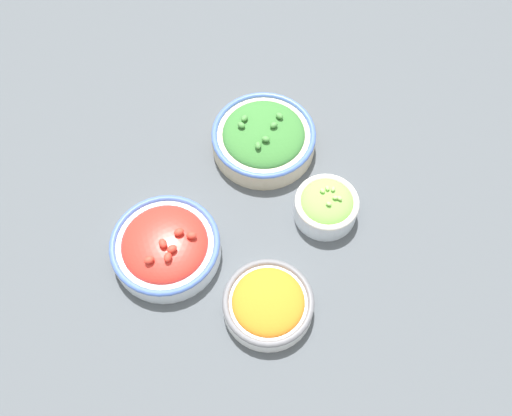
# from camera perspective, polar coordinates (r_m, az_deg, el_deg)

# --- Properties ---
(ground_plane) EXTENTS (3.00, 3.00, 0.00)m
(ground_plane) POSITION_cam_1_polar(r_m,az_deg,el_deg) (1.12, 0.00, -0.73)
(ground_plane) COLOR #4C5156
(bowl_lettuce) EXTENTS (0.12, 0.12, 0.07)m
(bowl_lettuce) POSITION_cam_1_polar(r_m,az_deg,el_deg) (1.10, 7.04, 0.28)
(bowl_lettuce) COLOR silver
(bowl_lettuce) RESTS_ON ground_plane
(bowl_cherry_tomatoes) EXTENTS (0.20, 0.20, 0.08)m
(bowl_cherry_tomatoes) POSITION_cam_1_polar(r_m,az_deg,el_deg) (1.07, -9.04, -3.79)
(bowl_cherry_tomatoes) COLOR silver
(bowl_cherry_tomatoes) RESTS_ON ground_plane
(bowl_broccoli) EXTENTS (0.21, 0.21, 0.08)m
(bowl_broccoli) POSITION_cam_1_polar(r_m,az_deg,el_deg) (1.18, 0.76, 7.07)
(bowl_broccoli) COLOR beige
(bowl_broccoli) RESTS_ON ground_plane
(bowl_carrots) EXTENTS (0.16, 0.16, 0.05)m
(bowl_carrots) POSITION_cam_1_polar(r_m,az_deg,el_deg) (1.02, 1.23, -9.51)
(bowl_carrots) COLOR white
(bowl_carrots) RESTS_ON ground_plane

